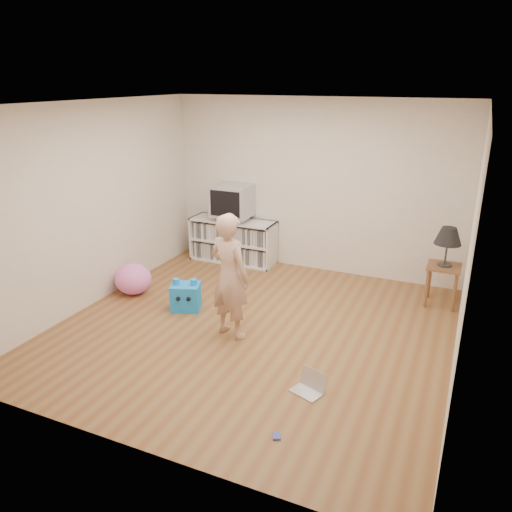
{
  "coord_description": "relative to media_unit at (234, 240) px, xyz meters",
  "views": [
    {
      "loc": [
        2.21,
        -4.86,
        2.86
      ],
      "look_at": [
        -0.13,
        0.4,
        0.78
      ],
      "focal_mm": 35.0,
      "sensor_mm": 36.0,
      "label": 1
    }
  ],
  "objects": [
    {
      "name": "plush_pink",
      "position": [
        -0.69,
        -1.74,
        -0.14
      ],
      "size": [
        0.63,
        0.63,
        0.43
      ],
      "primitive_type": "ellipsoid",
      "rotation": [
        0.0,
        0.0,
        0.32
      ],
      "color": "#FF74D5",
      "rests_on": "ground"
    },
    {
      "name": "person",
      "position": [
        1.08,
        -2.26,
        0.39
      ],
      "size": [
        0.62,
        0.49,
        1.48
      ],
      "primitive_type": "imported",
      "rotation": [
        0.0,
        0.0,
        2.85
      ],
      "color": "#CFA58D",
      "rests_on": "ground"
    },
    {
      "name": "plush_blue",
      "position": [
        0.24,
        -1.88,
        -0.17
      ],
      "size": [
        0.44,
        0.39,
        0.42
      ],
      "rotation": [
        0.0,
        0.0,
        0.35
      ],
      "color": "#158AFF",
      "rests_on": "ground"
    },
    {
      "name": "side_table",
      "position": [
        3.25,
        -0.39,
        0.07
      ],
      "size": [
        0.42,
        0.42,
        0.55
      ],
      "color": "brown",
      "rests_on": "ground"
    },
    {
      "name": "laptop",
      "position": [
        2.28,
        -2.95,
        -0.3
      ],
      "size": [
        0.35,
        0.31,
        0.2
      ],
      "rotation": [
        0.0,
        0.0,
        -0.34
      ],
      "color": "silver",
      "rests_on": "ground"
    },
    {
      "name": "crt_tv",
      "position": [
        0.0,
        -0.02,
        0.67
      ],
      "size": [
        0.6,
        0.53,
        0.5
      ],
      "color": "#A8A8AE",
      "rests_on": "dvd_deck"
    },
    {
      "name": "walls",
      "position": [
        1.26,
        -2.04,
        0.95
      ],
      "size": [
        4.52,
        4.52,
        2.6
      ],
      "color": "silver",
      "rests_on": "ground"
    },
    {
      "name": "playing_cards",
      "position": [
        2.23,
        -3.69,
        -0.34
      ],
      "size": [
        0.09,
        0.11,
        0.02
      ],
      "primitive_type": "cube",
      "rotation": [
        0.0,
        0.0,
        0.4
      ],
      "color": "#4558BA",
      "rests_on": "ground"
    },
    {
      "name": "ceiling",
      "position": [
        1.26,
        -2.04,
        2.25
      ],
      "size": [
        4.5,
        4.5,
        0.01
      ],
      "primitive_type": "cube",
      "color": "white",
      "rests_on": "walls"
    },
    {
      "name": "dvd_deck",
      "position": [
        0.0,
        -0.02,
        0.39
      ],
      "size": [
        0.45,
        0.35,
        0.07
      ],
      "primitive_type": "cube",
      "color": "gray",
      "rests_on": "media_unit"
    },
    {
      "name": "ground",
      "position": [
        1.26,
        -2.04,
        -0.35
      ],
      "size": [
        4.5,
        4.5,
        0.0
      ],
      "primitive_type": "plane",
      "color": "brown",
      "rests_on": "ground"
    },
    {
      "name": "media_unit",
      "position": [
        0.0,
        0.0,
        0.0
      ],
      "size": [
        1.4,
        0.45,
        0.7
      ],
      "color": "white",
      "rests_on": "ground"
    },
    {
      "name": "table_lamp",
      "position": [
        3.25,
        -0.39,
        0.59
      ],
      "size": [
        0.34,
        0.34,
        0.52
      ],
      "color": "#333333",
      "rests_on": "side_table"
    }
  ]
}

